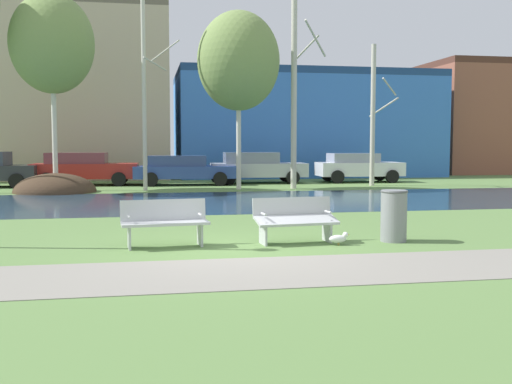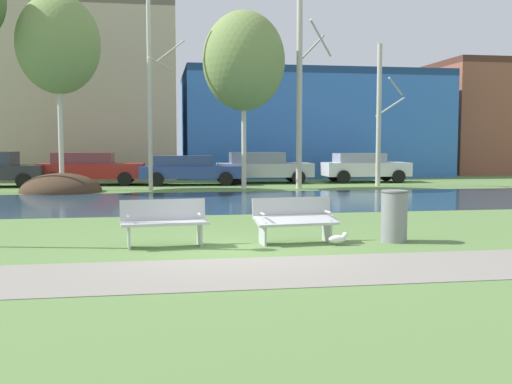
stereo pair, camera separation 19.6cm
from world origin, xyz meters
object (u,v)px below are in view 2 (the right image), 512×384
Objects in this scene: bench_right at (295,219)px; seagull at (338,239)px; bench_left at (164,221)px; parked_sedan_second_red at (90,168)px; parked_suv_fifth_white at (364,167)px; parked_wagon_fourth_silver at (262,167)px; trash_bin at (394,215)px; parked_hatch_third_blue at (189,169)px.

bench_right is 0.92m from seagull.
parked_sedan_second_red reaches higher than bench_left.
bench_left is 4.04× the size of seagull.
bench_left is 0.39× the size of parked_suv_fifth_white.
parked_suv_fifth_white is (7.52, 17.24, 0.30)m from bench_right.
parked_wagon_fourth_silver reaches higher than bench_right.
trash_bin is (4.44, -0.18, 0.05)m from bench_left.
trash_bin is at bearing -5.42° from bench_right.
seagull is 0.09× the size of parked_wagon_fourth_silver.
parked_sedan_second_red reaches higher than trash_bin.
parked_wagon_fourth_silver is (3.58, 0.62, 0.06)m from parked_hatch_third_blue.
bench_left and bench_right have the same top height.
parked_hatch_third_blue is at bearing -176.60° from parked_suv_fifth_white.
parked_wagon_fourth_silver is at bearing 178.82° from parked_suv_fifth_white.
bench_right reaches higher than seagull.
bench_left is 0.35× the size of parked_hatch_third_blue.
parked_hatch_third_blue is at bearing -7.66° from parked_sedan_second_red.
parked_sedan_second_red reaches higher than seagull.
parked_suv_fifth_white reaches higher than seagull.
parked_wagon_fourth_silver is (2.40, 17.34, 0.32)m from bench_right.
parked_wagon_fourth_silver is at bearing 0.11° from parked_sedan_second_red.
parked_hatch_third_blue is at bearing 94.05° from bench_right.
bench_left is 16.77m from parked_hatch_third_blue.
seagull is 0.09× the size of parked_sedan_second_red.
parked_hatch_third_blue is 3.63m from parked_wagon_fourth_silver.
trash_bin is 19.11m from parked_sedan_second_red.
trash_bin is 17.19m from parked_hatch_third_blue.
parked_suv_fifth_white is (5.13, -0.11, -0.02)m from parked_wagon_fourth_silver.
parked_suv_fifth_white reaches higher than parked_hatch_third_blue.
bench_left is at bearing 180.00° from bench_right.
parked_sedan_second_red is at bearing -179.89° from parked_wagon_fourth_silver.
parked_sedan_second_red is (-7.65, 17.51, 0.27)m from trash_bin.
parked_suv_fifth_white is at bearing 72.25° from trash_bin.
parked_hatch_third_blue is 1.02× the size of parked_wagon_fourth_silver.
trash_bin reaches higher than seagull.
seagull is 18.92m from parked_suv_fifth_white.
seagull is (3.24, -0.42, -0.34)m from bench_left.
parked_wagon_fourth_silver reaches higher than seagull.
parked_wagon_fourth_silver is 1.10× the size of parked_suv_fifth_white.
parked_suv_fifth_white is at bearing -1.18° from parked_wagon_fourth_silver.
parked_hatch_third_blue reaches higher than seagull.
parked_wagon_fourth_silver reaches higher than parked_suv_fifth_white.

